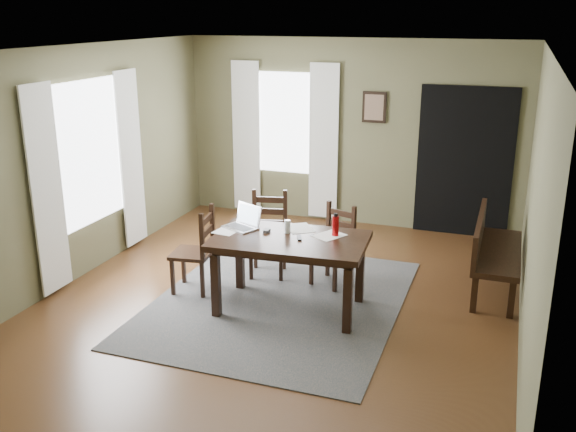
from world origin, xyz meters
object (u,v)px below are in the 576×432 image
at_px(chair_back_left, 268,235).
at_px(chair_back_right, 334,246).
at_px(dining_table, 290,247).
at_px(bench, 491,247).
at_px(water_bottle, 335,225).
at_px(chair_end, 196,251).
at_px(laptop, 244,222).

height_order(chair_back_left, chair_back_right, chair_back_left).
distance_m(dining_table, bench, 2.34).
bearing_deg(water_bottle, dining_table, -151.66).
xyz_separation_m(chair_end, chair_back_right, (1.40, 0.74, -0.03)).
height_order(chair_back_right, laptop, laptop).
relative_size(chair_back_left, laptop, 2.27).
distance_m(bench, water_bottle, 1.89).
height_order(dining_table, chair_back_left, chair_back_left).
xyz_separation_m(dining_table, laptop, (-0.58, 0.16, 0.16)).
bearing_deg(water_bottle, bench, 33.15).
relative_size(chair_end, chair_back_right, 1.06).
bearing_deg(chair_back_right, laptop, -123.05).
distance_m(laptop, water_bottle, 1.01).
relative_size(chair_back_left, chair_back_right, 1.08).
distance_m(chair_end, chair_back_left, 0.95).
bearing_deg(chair_back_left, dining_table, -69.54).
height_order(dining_table, laptop, laptop).
relative_size(dining_table, water_bottle, 6.77).
bearing_deg(water_bottle, chair_back_right, 105.99).
xyz_separation_m(chair_back_left, water_bottle, (0.99, -0.61, 0.43)).
bearing_deg(laptop, chair_end, -147.50).
bearing_deg(bench, dining_table, 122.15).
relative_size(bench, laptop, 3.48).
height_order(chair_back_left, laptop, laptop).
xyz_separation_m(laptop, water_bottle, (1.01, 0.07, 0.05)).
relative_size(chair_back_left, bench, 0.65).
relative_size(chair_back_right, bench, 0.60).
bearing_deg(chair_back_left, bench, -4.69).
distance_m(dining_table, laptop, 0.63).
xyz_separation_m(dining_table, chair_end, (-1.14, 0.08, -0.23)).
xyz_separation_m(chair_end, water_bottle, (1.57, 0.14, 0.44)).
relative_size(chair_back_right, laptop, 2.10).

